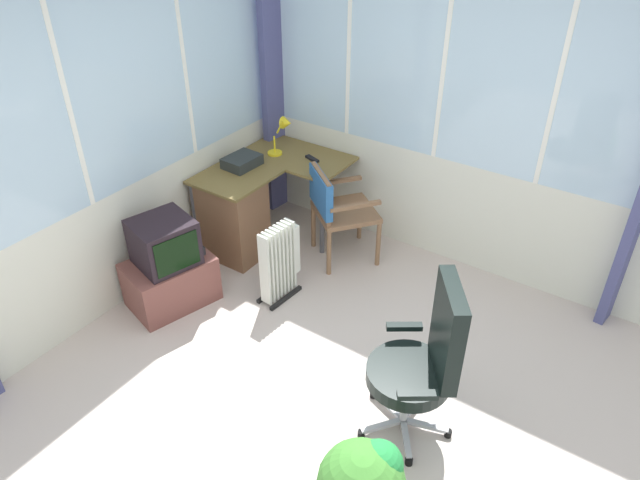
% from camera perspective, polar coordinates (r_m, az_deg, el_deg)
% --- Properties ---
extents(ground, '(5.09, 5.15, 0.06)m').
position_cam_1_polar(ground, '(3.87, 1.86, -17.74)').
color(ground, beige).
extents(north_window_panel, '(4.09, 0.07, 2.70)m').
position_cam_1_polar(north_window_panel, '(4.26, -22.64, 8.39)').
color(north_window_panel, silver).
rests_on(north_window_panel, ground).
extents(east_window_panel, '(0.07, 4.15, 2.70)m').
position_cam_1_polar(east_window_panel, '(4.62, 16.44, 11.56)').
color(east_window_panel, silver).
rests_on(east_window_panel, ground).
extents(curtain_corner, '(0.23, 0.09, 2.60)m').
position_cam_1_polar(curtain_corner, '(5.41, -4.69, 15.43)').
color(curtain_corner, '#4C4E81').
rests_on(curtain_corner, ground).
extents(desk, '(1.20, 0.96, 0.74)m').
position_cam_1_polar(desk, '(5.08, -8.01, 2.70)').
color(desk, brown).
rests_on(desk, ground).
extents(desk_lamp, '(0.22, 0.19, 0.34)m').
position_cam_1_polar(desk_lamp, '(5.22, -3.53, 10.64)').
color(desk_lamp, yellow).
rests_on(desk_lamp, desk).
extents(tv_remote, '(0.09, 0.16, 0.02)m').
position_cam_1_polar(tv_remote, '(5.15, -0.77, 7.91)').
color(tv_remote, black).
rests_on(tv_remote, desk).
extents(paper_tray, '(0.31, 0.25, 0.09)m').
position_cam_1_polar(paper_tray, '(5.07, -7.61, 7.59)').
color(paper_tray, '#272C2B').
rests_on(paper_tray, desk).
extents(wooden_armchair, '(0.67, 0.67, 0.85)m').
position_cam_1_polar(wooden_armchair, '(4.87, 1.25, 3.57)').
color(wooden_armchair, brown).
rests_on(wooden_armchair, ground).
extents(office_chair, '(0.61, 0.60, 1.08)m').
position_cam_1_polar(office_chair, '(3.45, 10.27, -11.12)').
color(office_chair, '#B7B7BF').
rests_on(office_chair, ground).
extents(tv_on_stand, '(0.74, 0.60, 0.75)m').
position_cam_1_polar(tv_on_stand, '(4.63, -14.50, -2.60)').
color(tv_on_stand, brown).
rests_on(tv_on_stand, ground).
extents(space_heater, '(0.40, 0.20, 0.65)m').
position_cam_1_polar(space_heater, '(4.56, -3.88, -2.08)').
color(space_heater, silver).
rests_on(space_heater, ground).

